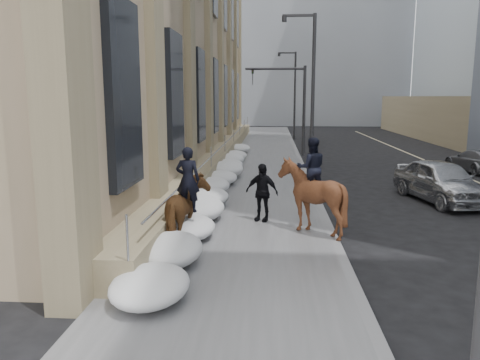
# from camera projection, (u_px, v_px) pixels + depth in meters

# --- Properties ---
(ground) EXTENTS (140.00, 140.00, 0.00)m
(ground) POSITION_uv_depth(u_px,v_px,m) (232.00, 270.00, 10.81)
(ground) COLOR black
(ground) RESTS_ON ground
(sidewalk) EXTENTS (5.00, 80.00, 0.12)m
(sidewalk) POSITION_uv_depth(u_px,v_px,m) (252.00, 186.00, 20.62)
(sidewalk) COLOR #565659
(sidewalk) RESTS_ON ground
(curb) EXTENTS (0.24, 80.00, 0.12)m
(curb) POSITION_uv_depth(u_px,v_px,m) (312.00, 187.00, 20.44)
(curb) COLOR slate
(curb) RESTS_ON ground
(limestone_building) EXTENTS (6.10, 44.00, 18.00)m
(limestone_building) POSITION_uv_depth(u_px,v_px,m) (176.00, 16.00, 29.22)
(limestone_building) COLOR #928060
(limestone_building) RESTS_ON ground
(bg_building_mid) EXTENTS (30.00, 12.00, 28.00)m
(bg_building_mid) POSITION_uv_depth(u_px,v_px,m) (296.00, 26.00, 67.01)
(bg_building_mid) COLOR slate
(bg_building_mid) RESTS_ON ground
(bg_building_far) EXTENTS (24.00, 12.00, 20.00)m
(bg_building_far) POSITION_uv_depth(u_px,v_px,m) (233.00, 61.00, 80.18)
(bg_building_far) COLOR gray
(bg_building_far) RESTS_ON ground
(streetlight_mid) EXTENTS (1.71, 0.24, 8.00)m
(streetlight_mid) POSITION_uv_depth(u_px,v_px,m) (310.00, 84.00, 23.57)
(streetlight_mid) COLOR #2D2D30
(streetlight_mid) RESTS_ON ground
(streetlight_far) EXTENTS (1.71, 0.24, 8.00)m
(streetlight_far) POSITION_uv_depth(u_px,v_px,m) (293.00, 90.00, 43.21)
(streetlight_far) COLOR #2D2D30
(streetlight_far) RESTS_ON ground
(traffic_signal) EXTENTS (4.10, 0.22, 6.00)m
(traffic_signal) POSITION_uv_depth(u_px,v_px,m) (291.00, 96.00, 31.57)
(traffic_signal) COLOR #2D2D30
(traffic_signal) RESTS_ON ground
(snow_bank) EXTENTS (1.70, 18.10, 0.76)m
(snow_bank) POSITION_uv_depth(u_px,v_px,m) (214.00, 185.00, 18.79)
(snow_bank) COLOR silver
(snow_bank) RESTS_ON sidewalk
(mounted_horse_left) EXTENTS (1.01, 2.13, 2.56)m
(mounted_horse_left) POSITION_uv_depth(u_px,v_px,m) (187.00, 207.00, 12.20)
(mounted_horse_left) COLOR #4A2D16
(mounted_horse_left) RESTS_ON sidewalk
(mounted_horse_right) EXTENTS (1.89, 2.08, 2.71)m
(mounted_horse_right) POSITION_uv_depth(u_px,v_px,m) (311.00, 193.00, 13.24)
(mounted_horse_right) COLOR #432313
(mounted_horse_right) RESTS_ON sidewalk
(pedestrian) EXTENTS (1.15, 0.79, 1.81)m
(pedestrian) POSITION_uv_depth(u_px,v_px,m) (262.00, 192.00, 14.52)
(pedestrian) COLOR black
(pedestrian) RESTS_ON sidewalk
(car_silver) EXTENTS (2.84, 5.01, 1.61)m
(car_silver) POSITION_uv_depth(u_px,v_px,m) (441.00, 181.00, 17.75)
(car_silver) COLOR #9EA1A6
(car_silver) RESTS_ON ground
(car_grey) EXTENTS (2.30, 4.42, 1.22)m
(car_grey) POSITION_uv_depth(u_px,v_px,m) (476.00, 161.00, 24.72)
(car_grey) COLOR slate
(car_grey) RESTS_ON ground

